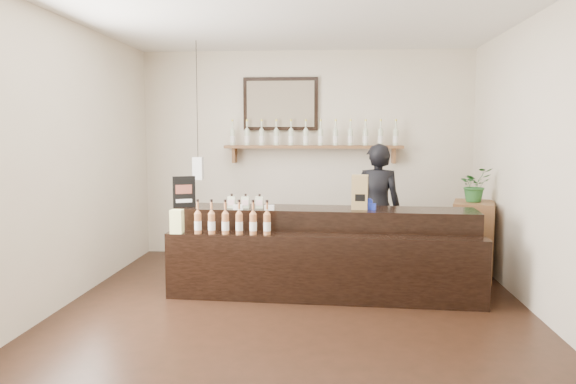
{
  "coord_description": "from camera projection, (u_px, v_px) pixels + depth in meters",
  "views": [
    {
      "loc": [
        0.33,
        -5.23,
        1.68
      ],
      "look_at": [
        -0.12,
        0.7,
        1.06
      ],
      "focal_mm": 35.0,
      "sensor_mm": 36.0,
      "label": 1
    }
  ],
  "objects": [
    {
      "name": "ground",
      "position": [
        294.0,
        309.0,
        5.39
      ],
      "size": [
        5.0,
        5.0,
        0.0
      ],
      "primitive_type": "plane",
      "color": "black",
      "rests_on": "ground"
    },
    {
      "name": "room_shell",
      "position": [
        295.0,
        131.0,
        5.21
      ],
      "size": [
        5.0,
        5.0,
        5.0
      ],
      "color": "beige",
      "rests_on": "ground"
    },
    {
      "name": "back_wall_decor",
      "position": [
        295.0,
        128.0,
        7.57
      ],
      "size": [
        2.66,
        0.96,
        1.69
      ],
      "color": "brown",
      "rests_on": "ground"
    },
    {
      "name": "counter",
      "position": [
        323.0,
        254.0,
        5.9
      ],
      "size": [
        3.21,
        1.03,
        1.04
      ],
      "color": "black",
      "rests_on": "ground"
    },
    {
      "name": "promo_sign",
      "position": [
        184.0,
        192.0,
        6.01
      ],
      "size": [
        0.23,
        0.11,
        0.34
      ],
      "color": "black",
      "rests_on": "counter"
    },
    {
      "name": "paper_bag",
      "position": [
        360.0,
        192.0,
        5.85
      ],
      "size": [
        0.18,
        0.14,
        0.36
      ],
      "color": "#9D804B",
      "rests_on": "counter"
    },
    {
      "name": "tape_dispenser",
      "position": [
        369.0,
        205.0,
        5.85
      ],
      "size": [
        0.15,
        0.08,
        0.12
      ],
      "color": "#192BAF",
      "rests_on": "counter"
    },
    {
      "name": "side_cabinet",
      "position": [
        473.0,
        240.0,
        6.54
      ],
      "size": [
        0.59,
        0.71,
        0.89
      ],
      "color": "brown",
      "rests_on": "ground"
    },
    {
      "name": "potted_plant",
      "position": [
        475.0,
        185.0,
        6.47
      ],
      "size": [
        0.45,
        0.42,
        0.4
      ],
      "primitive_type": "imported",
      "rotation": [
        0.0,
        0.0,
        0.39
      ],
      "color": "#245B26",
      "rests_on": "side_cabinet"
    },
    {
      "name": "shopkeeper",
      "position": [
        377.0,
        200.0,
        6.76
      ],
      "size": [
        0.7,
        0.51,
        1.77
      ],
      "primitive_type": "imported",
      "rotation": [
        0.0,
        0.0,
        3.0
      ],
      "color": "black",
      "rests_on": "ground"
    }
  ]
}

